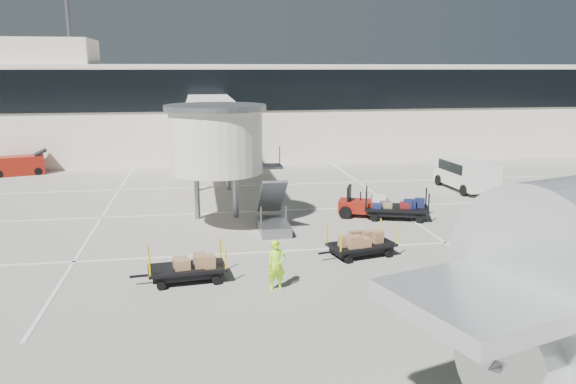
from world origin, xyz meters
The scene contains 11 objects.
ground centered at (0.00, 0.00, 0.00)m, with size 140.00×140.00×0.00m, color #ADA89B.
lane_markings centered at (-0.67, 9.33, 0.01)m, with size 40.00×30.00×0.02m.
terminal centered at (-0.35, 29.94, 4.11)m, with size 64.00×12.11×15.20m.
jet_bridge centered at (-3.97, 12.26, 4.28)m, with size 5.70×20.40×6.03m.
baggage_tug centered at (3.68, 7.05, 0.59)m, with size 2.73×2.32×1.62m.
suitcase_cart centered at (5.10, 6.34, 0.57)m, with size 4.08×2.53×1.57m.
box_cart_near centered at (1.60, 0.85, 0.53)m, with size 3.44×1.98×1.32m.
box_cart_far centered at (-5.34, -0.92, 0.51)m, with size 3.51×1.70×1.35m.
ground_worker centered at (-2.27, -2.18, 0.92)m, with size 0.67×0.44×1.83m, color #A8FF1A.
minivan centered at (12.10, 12.65, 1.14)m, with size 2.45×5.12×1.90m.
belt_loader centered at (-17.98, 22.59, 0.70)m, with size 4.03×2.43×1.83m.
Camera 1 is at (-4.83, -20.75, 7.70)m, focal length 35.00 mm.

